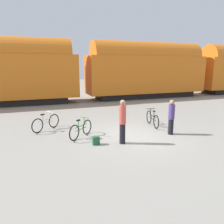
# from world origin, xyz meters

# --- Properties ---
(ground_plane) EXTENTS (80.00, 80.00, 0.00)m
(ground_plane) POSITION_xyz_m (0.00, 0.00, 0.00)
(ground_plane) COLOR gray
(freight_train) EXTENTS (50.30, 2.87, 5.37)m
(freight_train) POSITION_xyz_m (-0.00, 10.70, 2.83)
(freight_train) COLOR black
(freight_train) RESTS_ON ground_plane
(rail_near) EXTENTS (62.30, 0.07, 0.01)m
(rail_near) POSITION_xyz_m (0.00, 9.98, 0.01)
(rail_near) COLOR #4C4238
(rail_near) RESTS_ON ground_plane
(rail_far) EXTENTS (62.30, 0.07, 0.01)m
(rail_far) POSITION_xyz_m (0.00, 11.42, 0.01)
(rail_far) COLOR #4C4238
(rail_far) RESTS_ON ground_plane
(bicycle_silver) EXTENTS (1.40, 1.20, 0.88)m
(bicycle_silver) POSITION_xyz_m (-3.65, 2.39, 0.38)
(bicycle_silver) COLOR black
(bicycle_silver) RESTS_ON ground_plane
(bicycle_green) EXTENTS (1.27, 1.20, 0.88)m
(bicycle_green) POSITION_xyz_m (-2.24, 0.69, 0.37)
(bicycle_green) COLOR black
(bicycle_green) RESTS_ON ground_plane
(bicycle_black) EXTENTS (0.46, 1.78, 0.89)m
(bicycle_black) POSITION_xyz_m (1.72, 1.28, 0.38)
(bicycle_black) COLOR black
(bicycle_black) RESTS_ON ground_plane
(person_in_purple) EXTENTS (0.29, 0.29, 1.63)m
(person_in_purple) POSITION_xyz_m (1.80, -0.28, 0.84)
(person_in_purple) COLOR black
(person_in_purple) RESTS_ON ground_plane
(person_in_red) EXTENTS (0.28, 0.28, 1.82)m
(person_in_red) POSITION_xyz_m (-0.80, -0.65, 0.94)
(person_in_red) COLOR black
(person_in_red) RESTS_ON ground_plane
(backpack) EXTENTS (0.28, 0.20, 0.34)m
(backpack) POSITION_xyz_m (-1.86, -0.42, 0.17)
(backpack) COLOR #235633
(backpack) RESTS_ON ground_plane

